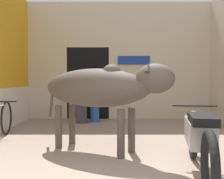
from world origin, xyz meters
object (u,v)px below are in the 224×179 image
Objects in this scene: cow at (100,88)px; plastic_stool at (94,113)px; shopkeeper_seated at (81,98)px; motorcycle_near at (199,137)px.

plastic_stool is (-0.28, 2.83, -0.73)m from cow.
shopkeeper_seated reaches higher than plastic_stool.
cow reaches higher than plastic_stool.
shopkeeper_seated is at bearing -163.76° from plastic_stool.
motorcycle_near reaches higher than plastic_stool.
motorcycle_near is 4.13m from plastic_stool.
cow is at bearing -84.37° from plastic_stool.
cow is 2.82m from shopkeeper_seated.
motorcycle_near is at bearing -40.99° from cow.
motorcycle_near is 4.43× the size of plastic_stool.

